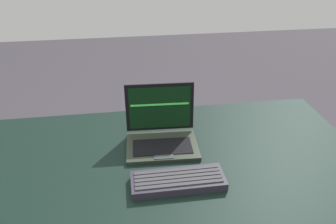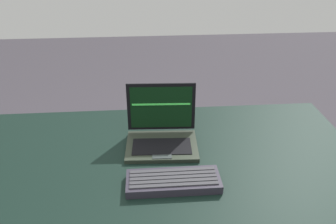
% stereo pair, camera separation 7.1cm
% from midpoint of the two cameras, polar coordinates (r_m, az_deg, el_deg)
% --- Properties ---
extents(desk, '(1.67, 0.76, 0.74)m').
position_cam_midpoint_polar(desk, '(1.27, -3.12, -12.20)').
color(desk, black).
rests_on(desk, ground).
extents(laptop_front, '(0.28, 0.22, 0.22)m').
position_cam_midpoint_polar(laptop_front, '(1.26, 0.47, -3.80)').
color(laptop_front, '#293126').
rests_on(laptop_front, desk).
extents(external_keyboard, '(0.31, 0.11, 0.03)m').
position_cam_midpoint_polar(external_keyboard, '(1.09, 2.86, -12.18)').
color(external_keyboard, '#2B2733').
rests_on(external_keyboard, desk).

